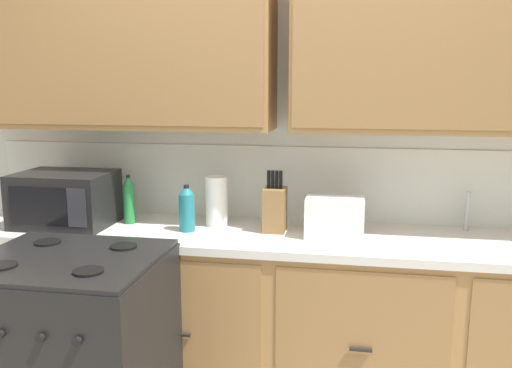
% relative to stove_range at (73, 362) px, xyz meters
% --- Properties ---
extents(wall_unit, '(4.54, 0.40, 2.56)m').
position_rel_stove_range_xyz_m(wall_unit, '(0.79, 0.83, 1.20)').
color(wall_unit, silver).
rests_on(wall_unit, ground_plane).
extents(counter_run, '(3.37, 0.64, 0.91)m').
position_rel_stove_range_xyz_m(counter_run, '(0.79, 0.63, -0.00)').
color(counter_run, black).
rests_on(counter_run, ground_plane).
extents(stove_range, '(0.76, 0.68, 0.95)m').
position_rel_stove_range_xyz_m(stove_range, '(0.00, 0.00, 0.00)').
color(stove_range, black).
rests_on(stove_range, ground_plane).
extents(microwave, '(0.48, 0.37, 0.28)m').
position_rel_stove_range_xyz_m(microwave, '(-0.33, 0.58, 0.58)').
color(microwave, black).
rests_on(microwave, counter_run).
extents(toaster, '(0.28, 0.18, 0.19)m').
position_rel_stove_range_xyz_m(toaster, '(1.07, 0.61, 0.53)').
color(toaster, white).
rests_on(toaster, counter_run).
extents(knife_block, '(0.11, 0.14, 0.31)m').
position_rel_stove_range_xyz_m(knife_block, '(0.77, 0.66, 0.55)').
color(knife_block, olive).
rests_on(knife_block, counter_run).
extents(sink_faucet, '(0.02, 0.02, 0.20)m').
position_rel_stove_range_xyz_m(sink_faucet, '(1.72, 0.84, 0.54)').
color(sink_faucet, '#B2B5BA').
rests_on(sink_faucet, counter_run).
extents(paper_towel_roll, '(0.12, 0.12, 0.26)m').
position_rel_stove_range_xyz_m(paper_towel_roll, '(0.45, 0.72, 0.57)').
color(paper_towel_roll, white).
rests_on(paper_towel_roll, counter_run).
extents(bottle_teal, '(0.08, 0.08, 0.24)m').
position_rel_stove_range_xyz_m(bottle_teal, '(0.34, 0.58, 0.55)').
color(bottle_teal, '#1E707A').
rests_on(bottle_teal, counter_run).
extents(bottle_green, '(0.06, 0.06, 0.26)m').
position_rel_stove_range_xyz_m(bottle_green, '(-0.01, 0.68, 0.56)').
color(bottle_green, '#237A38').
rests_on(bottle_green, counter_run).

